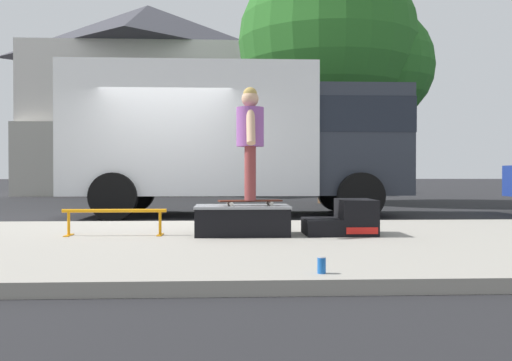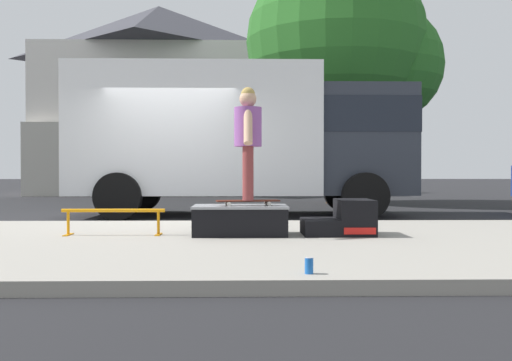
% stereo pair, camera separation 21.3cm
% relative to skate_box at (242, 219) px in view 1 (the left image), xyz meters
% --- Properties ---
extents(ground_plane, '(140.00, 140.00, 0.00)m').
position_rel_skate_box_xyz_m(ground_plane, '(-1.36, 2.57, -0.32)').
color(ground_plane, black).
extents(sidewalk_slab, '(50.00, 5.00, 0.12)m').
position_rel_skate_box_xyz_m(sidewalk_slab, '(-1.36, -0.43, -0.26)').
color(sidewalk_slab, gray).
rests_on(sidewalk_slab, ground).
extents(skate_box, '(1.17, 0.69, 0.37)m').
position_rel_skate_box_xyz_m(skate_box, '(0.00, 0.00, 0.00)').
color(skate_box, black).
rests_on(skate_box, sidewalk_slab).
extents(kicker_ramp, '(0.87, 0.67, 0.44)m').
position_rel_skate_box_xyz_m(kicker_ramp, '(1.30, -0.00, -0.01)').
color(kicker_ramp, black).
rests_on(kicker_ramp, sidewalk_slab).
extents(grind_rail, '(1.28, 0.28, 0.33)m').
position_rel_skate_box_xyz_m(grind_rail, '(-1.58, 0.02, 0.04)').
color(grind_rail, orange).
rests_on(grind_rail, sidewalk_slab).
extents(skateboard, '(0.80, 0.32, 0.07)m').
position_rel_skate_box_xyz_m(skateboard, '(0.10, -0.04, 0.23)').
color(skateboard, '#4C1E14').
rests_on(skateboard, skate_box).
extents(skater_kid, '(0.34, 0.72, 1.40)m').
position_rel_skate_box_xyz_m(skater_kid, '(0.10, -0.04, 1.06)').
color(skater_kid, brown).
rests_on(skater_kid, skateboard).
extents(soda_can, '(0.07, 0.07, 0.13)m').
position_rel_skate_box_xyz_m(soda_can, '(0.55, -2.67, -0.13)').
color(soda_can, '#1959B2').
rests_on(soda_can, sidewalk_slab).
extents(box_truck, '(6.91, 2.63, 3.05)m').
position_rel_skate_box_xyz_m(box_truck, '(0.03, 4.77, 1.38)').
color(box_truck, white).
rests_on(box_truck, ground).
extents(street_tree_main, '(5.74, 5.22, 7.31)m').
position_rel_skate_box_xyz_m(street_tree_main, '(3.03, 9.27, 4.23)').
color(street_tree_main, brown).
rests_on(street_tree_main, ground).
extents(house_behind, '(9.54, 8.23, 8.40)m').
position_rel_skate_box_xyz_m(house_behind, '(-3.80, 18.13, 3.92)').
color(house_behind, silver).
rests_on(house_behind, ground).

